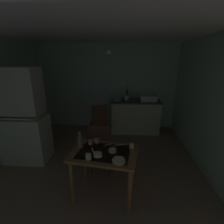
# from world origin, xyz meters

# --- Properties ---
(ground_plane) EXTENTS (4.95, 4.95, 0.00)m
(ground_plane) POSITION_xyz_m (0.00, 0.00, 0.00)
(ground_plane) COLOR #876651
(wall_back) EXTENTS (4.05, 0.10, 2.46)m
(wall_back) POSITION_xyz_m (0.00, 1.81, 1.23)
(wall_back) COLOR #B3C8B3
(wall_back) RESTS_ON ground
(wall_left) EXTENTS (0.10, 3.62, 2.46)m
(wall_left) POSITION_xyz_m (-2.03, 0.00, 1.23)
(wall_left) COLOR #B0C8B3
(wall_left) RESTS_ON ground
(wall_right) EXTENTS (0.10, 3.62, 2.46)m
(wall_right) POSITION_xyz_m (2.03, 0.00, 1.23)
(wall_right) COLOR #B0CCAF
(wall_right) RESTS_ON ground
(ceiling_slab) EXTENTS (4.05, 3.62, 0.10)m
(ceiling_slab) POSITION_xyz_m (0.00, 0.00, 2.51)
(ceiling_slab) COLOR white
(hutch_cabinet) EXTENTS (0.87, 0.54, 1.91)m
(hutch_cabinet) POSITION_xyz_m (-1.52, -0.15, 0.90)
(hutch_cabinet) COLOR beige
(hutch_cabinet) RESTS_ON ground
(counter_cabinet) EXTENTS (1.36, 0.64, 0.92)m
(counter_cabinet) POSITION_xyz_m (0.82, 1.44, 0.46)
(counter_cabinet) COLOR beige
(counter_cabinet) RESTS_ON ground
(sink_basin) EXTENTS (0.44, 0.34, 0.15)m
(sink_basin) POSITION_xyz_m (1.16, 1.44, 1.00)
(sink_basin) COLOR white
(sink_basin) RESTS_ON counter_cabinet
(hand_pump) EXTENTS (0.05, 0.27, 0.39)m
(hand_pump) POSITION_xyz_m (0.57, 1.48, 1.09)
(hand_pump) COLOR #B21E19
(hand_pump) RESTS_ON counter_cabinet
(mixing_bowl_counter) EXTENTS (0.24, 0.24, 0.08)m
(mixing_bowl_counter) POSITION_xyz_m (0.29, 1.39, 0.96)
(mixing_bowl_counter) COLOR #9EB2C6
(mixing_bowl_counter) RESTS_ON counter_cabinet
(stoneware_crock) EXTENTS (0.11, 0.11, 0.13)m
(stoneware_crock) POSITION_xyz_m (0.55, 1.50, 0.99)
(stoneware_crock) COLOR beige
(stoneware_crock) RESTS_ON counter_cabinet
(dining_table) EXTENTS (1.04, 0.80, 0.76)m
(dining_table) POSITION_xyz_m (0.18, -1.03, 0.64)
(dining_table) COLOR brown
(dining_table) RESTS_ON ground
(chair_far_side) EXTENTS (0.44, 0.44, 0.98)m
(chair_far_side) POSITION_xyz_m (0.07, -0.48, 0.50)
(chair_far_side) COLOR #4C311F
(chair_far_side) RESTS_ON ground
(chair_by_counter) EXTENTS (0.49, 0.49, 0.98)m
(chair_by_counter) POSITION_xyz_m (-0.14, 0.79, 0.50)
(chair_by_counter) COLOR #4D2C1F
(chair_by_counter) RESTS_ON ground
(serving_bowl_wide) EXTENTS (0.12, 0.12, 0.04)m
(serving_bowl_wide) POSITION_xyz_m (0.31, -1.01, 0.78)
(serving_bowl_wide) COLOR beige
(serving_bowl_wide) RESTS_ON dining_table
(soup_bowl_small) EXTENTS (0.18, 0.18, 0.03)m
(soup_bowl_small) POSITION_xyz_m (0.40, -1.26, 0.78)
(soup_bowl_small) COLOR beige
(soup_bowl_small) RESTS_ON dining_table
(sauce_dish) EXTENTS (0.12, 0.12, 0.04)m
(sauce_dish) POSITION_xyz_m (0.11, -1.14, 0.78)
(sauce_dish) COLOR white
(sauce_dish) RESTS_ON dining_table
(mug_dark) EXTENTS (0.07, 0.07, 0.07)m
(mug_dark) POSITION_xyz_m (-0.06, -0.81, 0.80)
(mug_dark) COLOR tan
(mug_dark) RESTS_ON dining_table
(mug_tall) EXTENTS (0.09, 0.09, 0.06)m
(mug_tall) POSITION_xyz_m (0.03, -0.74, 0.79)
(mug_tall) COLOR tan
(mug_tall) RESTS_ON dining_table
(teacup_mint) EXTENTS (0.07, 0.07, 0.08)m
(teacup_mint) POSITION_xyz_m (0.59, -0.90, 0.80)
(teacup_mint) COLOR beige
(teacup_mint) RESTS_ON dining_table
(teacup_cream) EXTENTS (0.08, 0.08, 0.08)m
(teacup_cream) POSITION_xyz_m (-0.01, -1.22, 0.80)
(teacup_cream) COLOR beige
(teacup_cream) RESTS_ON dining_table
(glass_bottle) EXTENTS (0.08, 0.08, 0.27)m
(glass_bottle) POSITION_xyz_m (-0.19, -0.92, 0.87)
(glass_bottle) COLOR olive
(glass_bottle) RESTS_ON dining_table
(table_knife) EXTENTS (0.18, 0.08, 0.00)m
(table_knife) POSITION_xyz_m (0.39, -0.82, 0.76)
(table_knife) COLOR silver
(table_knife) RESTS_ON dining_table
(teaspoon_near_bowl) EXTENTS (0.04, 0.14, 0.00)m
(teaspoon_near_bowl) POSITION_xyz_m (-0.16, -0.74, 0.76)
(teaspoon_near_bowl) COLOR beige
(teaspoon_near_bowl) RESTS_ON dining_table
(teaspoon_by_cup) EXTENTS (0.06, 0.14, 0.00)m
(teaspoon_by_cup) POSITION_xyz_m (0.01, -1.00, 0.76)
(teaspoon_by_cup) COLOR beige
(teaspoon_by_cup) RESTS_ON dining_table
(serving_spoon) EXTENTS (0.14, 0.10, 0.00)m
(serving_spoon) POSITION_xyz_m (0.22, -0.81, 0.76)
(serving_spoon) COLOR beige
(serving_spoon) RESTS_ON dining_table
(pendant_bulb) EXTENTS (0.08, 0.08, 0.08)m
(pendant_bulb) POSITION_xyz_m (0.18, -0.04, 2.16)
(pendant_bulb) COLOR #F9EFCC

